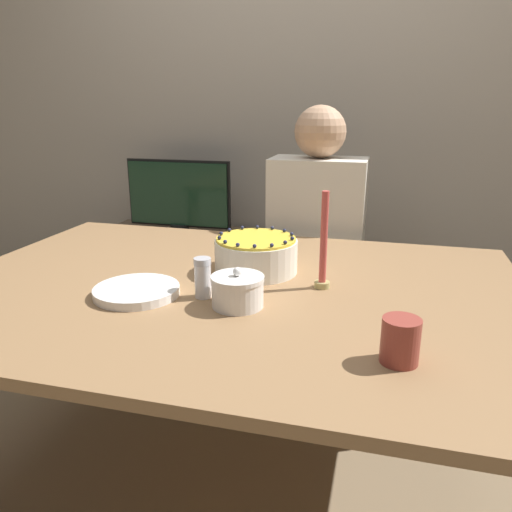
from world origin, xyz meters
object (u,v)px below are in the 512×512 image
person_man_blue_shirt (315,267)px  tv_monitor (179,196)px  cake (256,255)px  sugar_shaker (203,278)px  sugar_bowl (238,291)px  candle (323,249)px

person_man_blue_shirt → tv_monitor: person_man_blue_shirt is taller
cake → person_man_blue_shirt: 0.71m
sugar_shaker → person_man_blue_shirt: 0.95m
cake → person_man_blue_shirt: (0.10, 0.66, -0.24)m
sugar_bowl → sugar_shaker: bearing=162.0°
candle → person_man_blue_shirt: 0.81m
tv_monitor → candle: bearing=-49.8°
sugar_bowl → tv_monitor: 1.46m
cake → sugar_bowl: (0.03, -0.28, -0.01)m
sugar_shaker → sugar_bowl: bearing=-18.0°
sugar_shaker → cake: bearing=71.1°
sugar_bowl → candle: candle is taller
sugar_shaker → tv_monitor: size_ratio=0.20×
candle → tv_monitor: size_ratio=0.49×
sugar_shaker → tv_monitor: (-0.61, 1.24, -0.02)m
person_man_blue_shirt → tv_monitor: size_ratio=2.14×
candle → tv_monitor: 1.42m
sugar_shaker → person_man_blue_shirt: bearing=78.7°
candle → person_man_blue_shirt: size_ratio=0.23×
cake → sugar_bowl: bearing=-84.8°
cake → tv_monitor: size_ratio=0.45×
candle → tv_monitor: bearing=130.2°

